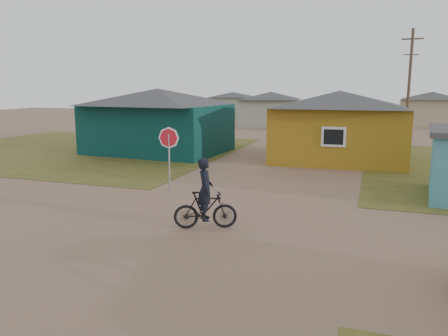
# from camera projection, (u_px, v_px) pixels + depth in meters

# --- Properties ---
(ground) EXTENTS (120.00, 120.00, 0.00)m
(ground) POSITION_uv_depth(u_px,v_px,m) (207.00, 231.00, 12.56)
(ground) COLOR #89654F
(grass_nw) EXTENTS (20.00, 18.00, 0.00)m
(grass_nw) POSITION_uv_depth(u_px,v_px,m) (82.00, 149.00, 29.11)
(grass_nw) COLOR brown
(grass_nw) RESTS_ON ground
(house_teal) EXTENTS (8.93, 7.08, 4.00)m
(house_teal) POSITION_uv_depth(u_px,v_px,m) (158.00, 120.00, 27.44)
(house_teal) COLOR #08312E
(house_teal) RESTS_ON ground
(house_yellow) EXTENTS (7.72, 6.76, 3.90)m
(house_yellow) POSITION_uv_depth(u_px,v_px,m) (339.00, 125.00, 24.40)
(house_yellow) COLOR #996D17
(house_yellow) RESTS_ON ground
(house_pale_west) EXTENTS (7.04, 6.15, 3.60)m
(house_pale_west) POSITION_uv_depth(u_px,v_px,m) (271.00, 108.00, 45.74)
(house_pale_west) COLOR gray
(house_pale_west) RESTS_ON ground
(house_beige_east) EXTENTS (6.95, 6.05, 3.60)m
(house_beige_east) POSITION_uv_depth(u_px,v_px,m) (431.00, 108.00, 46.21)
(house_beige_east) COLOR tan
(house_beige_east) RESTS_ON ground
(house_pale_north) EXTENTS (6.28, 5.81, 3.40)m
(house_pale_north) POSITION_uv_depth(u_px,v_px,m) (233.00, 104.00, 59.47)
(house_pale_north) COLOR gray
(house_pale_north) RESTS_ON ground
(utility_pole_near) EXTENTS (1.40, 0.20, 8.00)m
(utility_pole_near) POSITION_uv_depth(u_px,v_px,m) (409.00, 86.00, 30.18)
(utility_pole_near) COLOR brown
(utility_pole_near) RESTS_ON ground
(utility_pole_far) EXTENTS (1.40, 0.20, 8.00)m
(utility_pole_far) POSITION_uv_depth(u_px,v_px,m) (409.00, 86.00, 44.73)
(utility_pole_far) COLOR brown
(utility_pole_far) RESTS_ON ground
(stop_sign) EXTENTS (0.82, 0.28, 2.58)m
(stop_sign) POSITION_uv_depth(u_px,v_px,m) (169.00, 145.00, 16.93)
(stop_sign) COLOR gray
(stop_sign) RESTS_ON ground
(cyclist) EXTENTS (1.92, 1.20, 2.10)m
(cyclist) POSITION_uv_depth(u_px,v_px,m) (205.00, 203.00, 12.71)
(cyclist) COLOR black
(cyclist) RESTS_ON ground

